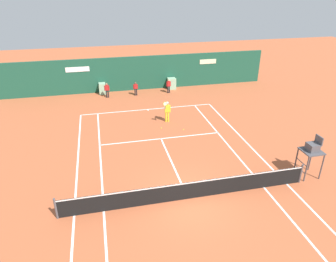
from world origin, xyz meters
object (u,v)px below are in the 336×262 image
umpire_chair (312,150)px  tennis_ball_mid_court (184,129)px  ball_kid_right_post (169,85)px  ball_kid_centre_post (136,88)px  player_on_baseline (167,110)px  ball_kid_left_post (107,89)px  tennis_ball_by_sideline (161,128)px

umpire_chair → tennis_ball_mid_court: bearing=35.7°
ball_kid_right_post → ball_kid_centre_post: size_ratio=1.04×
player_on_baseline → ball_kid_centre_post: 6.51m
ball_kid_left_post → player_on_baseline: bearing=125.9°
umpire_chair → tennis_ball_by_sideline: umpire_chair is taller
ball_kid_right_post → ball_kid_left_post: size_ratio=0.97×
player_on_baseline → ball_kid_centre_post: bearing=-72.5°
ball_kid_right_post → tennis_ball_by_sideline: bearing=63.8°
player_on_baseline → tennis_ball_by_sideline: (-0.66, -1.04, -0.90)m
ball_kid_left_post → ball_kid_centre_post: ball_kid_left_post is taller
ball_kid_right_post → player_on_baseline: bearing=66.6°
tennis_ball_mid_court → ball_kid_right_post: bearing=84.5°
ball_kid_centre_post → umpire_chair: bearing=117.1°
umpire_chair → ball_kid_right_post: bearing=15.7°
umpire_chair → tennis_ball_by_sideline: 9.96m
player_on_baseline → ball_kid_left_post: player_on_baseline is taller
umpire_chair → ball_kid_centre_post: 16.53m
umpire_chair → ball_kid_left_post: (-9.81, 14.83, -0.78)m
ball_kid_left_post → tennis_ball_mid_court: size_ratio=19.71×
ball_kid_centre_post → tennis_ball_mid_court: bearing=107.2°
umpire_chair → ball_kid_right_post: (-4.17, 14.83, -0.81)m
ball_kid_left_post → ball_kid_centre_post: bearing=-176.7°
ball_kid_right_post → tennis_ball_mid_court: 8.03m
umpire_chair → ball_kid_centre_post: size_ratio=1.87×
ball_kid_left_post → ball_kid_right_post: bearing=-176.7°
tennis_ball_mid_court → tennis_ball_by_sideline: size_ratio=1.00×
ball_kid_left_post → tennis_ball_by_sideline: bearing=118.0°
ball_kid_left_post → tennis_ball_by_sideline: 8.15m
tennis_ball_by_sideline → player_on_baseline: bearing=57.6°
ball_kid_left_post → umpire_chair: bearing=126.8°
umpire_chair → tennis_ball_mid_court: size_ratio=34.26×
player_on_baseline → tennis_ball_by_sideline: size_ratio=26.21×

